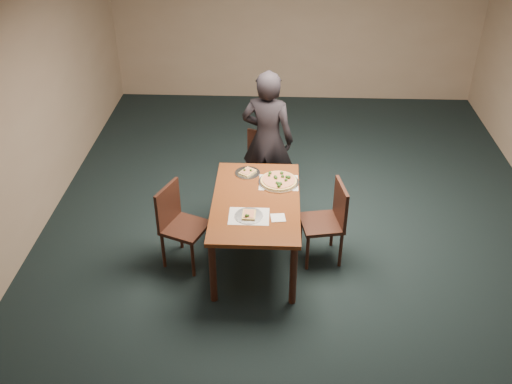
{
  "coord_description": "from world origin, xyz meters",
  "views": [
    {
      "loc": [
        -0.26,
        -5.25,
        4.02
      ],
      "look_at": [
        -0.47,
        -0.37,
        0.85
      ],
      "focal_mm": 40.0,
      "sensor_mm": 36.0,
      "label": 1
    }
  ],
  "objects_px": {
    "chair_far": "(259,165)",
    "pizza_pan": "(279,181)",
    "chair_right": "(329,218)",
    "diner": "(267,140)",
    "slice_plate_near": "(249,215)",
    "chair_left": "(178,221)",
    "slice_plate_far": "(248,172)",
    "dining_table": "(256,207)"
  },
  "relations": [
    {
      "from": "slice_plate_far",
      "to": "dining_table",
      "type": "bearing_deg",
      "value": -77.59
    },
    {
      "from": "diner",
      "to": "slice_plate_far",
      "type": "xyz_separation_m",
      "value": [
        -0.21,
        -0.6,
        -0.1
      ]
    },
    {
      "from": "chair_far",
      "to": "slice_plate_near",
      "type": "height_order",
      "value": "chair_far"
    },
    {
      "from": "chair_right",
      "to": "slice_plate_near",
      "type": "bearing_deg",
      "value": -78.28
    },
    {
      "from": "dining_table",
      "to": "diner",
      "type": "distance_m",
      "value": 1.16
    },
    {
      "from": "dining_table",
      "to": "slice_plate_far",
      "type": "xyz_separation_m",
      "value": [
        -0.12,
        0.53,
        0.1
      ]
    },
    {
      "from": "chair_left",
      "to": "pizza_pan",
      "type": "height_order",
      "value": "chair_left"
    },
    {
      "from": "chair_far",
      "to": "chair_left",
      "type": "height_order",
      "value": "same"
    },
    {
      "from": "chair_right",
      "to": "pizza_pan",
      "type": "bearing_deg",
      "value": -129.82
    },
    {
      "from": "chair_far",
      "to": "diner",
      "type": "height_order",
      "value": "diner"
    },
    {
      "from": "dining_table",
      "to": "chair_left",
      "type": "relative_size",
      "value": 1.65
    },
    {
      "from": "dining_table",
      "to": "chair_far",
      "type": "bearing_deg",
      "value": 90.48
    },
    {
      "from": "diner",
      "to": "slice_plate_near",
      "type": "height_order",
      "value": "diner"
    },
    {
      "from": "dining_table",
      "to": "pizza_pan",
      "type": "relative_size",
      "value": 3.44
    },
    {
      "from": "chair_left",
      "to": "diner",
      "type": "relative_size",
      "value": 0.53
    },
    {
      "from": "dining_table",
      "to": "diner",
      "type": "relative_size",
      "value": 0.87
    },
    {
      "from": "diner",
      "to": "pizza_pan",
      "type": "xyz_separation_m",
      "value": [
        0.14,
        -0.79,
        -0.09
      ]
    },
    {
      "from": "dining_table",
      "to": "chair_far",
      "type": "height_order",
      "value": "chair_far"
    },
    {
      "from": "slice_plate_near",
      "to": "chair_left",
      "type": "bearing_deg",
      "value": 164.03
    },
    {
      "from": "chair_left",
      "to": "slice_plate_far",
      "type": "xyz_separation_m",
      "value": [
        0.7,
        0.61,
        0.25
      ]
    },
    {
      "from": "chair_left",
      "to": "pizza_pan",
      "type": "relative_size",
      "value": 2.09
    },
    {
      "from": "chair_far",
      "to": "pizza_pan",
      "type": "xyz_separation_m",
      "value": [
        0.24,
        -0.77,
        0.26
      ]
    },
    {
      "from": "pizza_pan",
      "to": "chair_left",
      "type": "bearing_deg",
      "value": -157.8
    },
    {
      "from": "chair_far",
      "to": "chair_right",
      "type": "bearing_deg",
      "value": -29.68
    },
    {
      "from": "dining_table",
      "to": "pizza_pan",
      "type": "xyz_separation_m",
      "value": [
        0.23,
        0.35,
        0.12
      ]
    },
    {
      "from": "dining_table",
      "to": "chair_right",
      "type": "distance_m",
      "value": 0.79
    },
    {
      "from": "chair_far",
      "to": "diner",
      "type": "distance_m",
      "value": 0.36
    },
    {
      "from": "chair_left",
      "to": "slice_plate_near",
      "type": "xyz_separation_m",
      "value": [
        0.75,
        -0.22,
        0.25
      ]
    },
    {
      "from": "pizza_pan",
      "to": "diner",
      "type": "bearing_deg",
      "value": 100.31
    },
    {
      "from": "chair_far",
      "to": "chair_left",
      "type": "bearing_deg",
      "value": -99.36
    },
    {
      "from": "chair_left",
      "to": "pizza_pan",
      "type": "bearing_deg",
      "value": -45.58
    },
    {
      "from": "pizza_pan",
      "to": "slice_plate_far",
      "type": "bearing_deg",
      "value": 152.52
    },
    {
      "from": "dining_table",
      "to": "pizza_pan",
      "type": "distance_m",
      "value": 0.43
    },
    {
      "from": "chair_right",
      "to": "slice_plate_near",
      "type": "height_order",
      "value": "chair_right"
    },
    {
      "from": "chair_far",
      "to": "slice_plate_near",
      "type": "distance_m",
      "value": 1.44
    },
    {
      "from": "chair_right",
      "to": "pizza_pan",
      "type": "height_order",
      "value": "chair_right"
    },
    {
      "from": "chair_left",
      "to": "slice_plate_far",
      "type": "distance_m",
      "value": 0.96
    },
    {
      "from": "chair_far",
      "to": "pizza_pan",
      "type": "bearing_deg",
      "value": -48.32
    },
    {
      "from": "slice_plate_far",
      "to": "chair_left",
      "type": "bearing_deg",
      "value": -138.89
    },
    {
      "from": "pizza_pan",
      "to": "slice_plate_near",
      "type": "height_order",
      "value": "pizza_pan"
    },
    {
      "from": "chair_right",
      "to": "diner",
      "type": "xyz_separation_m",
      "value": [
        -0.68,
        1.09,
        0.34
      ]
    },
    {
      "from": "slice_plate_near",
      "to": "dining_table",
      "type": "bearing_deg",
      "value": 78.71
    }
  ]
}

